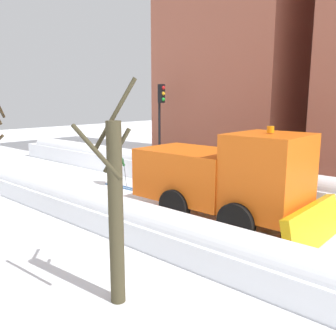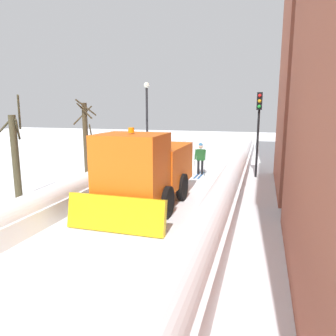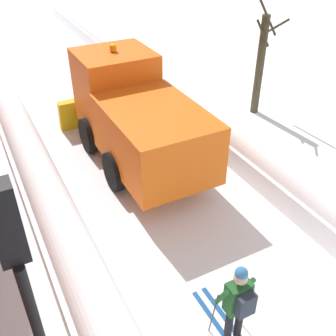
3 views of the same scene
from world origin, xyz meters
name	(u,v)px [view 1 (image 1 of 3)]	position (x,y,z in m)	size (l,w,h in m)	color
ground_plane	(248,227)	(0.00, 10.00, 0.00)	(80.00, 80.00, 0.00)	white
snowbank_left	(290,190)	(-2.87, 10.00, 0.62)	(1.10, 36.00, 1.31)	white
snowbank_right	(190,239)	(2.87, 10.00, 0.48)	(1.10, 36.00, 1.09)	white
plow_truck	(226,177)	(0.12, 9.23, 1.48)	(3.20, 5.98, 3.12)	orange
skier	(116,164)	(-0.79, 2.92, 1.00)	(0.62, 1.80, 1.81)	black
traffic_light_pole	(161,112)	(-3.84, 2.80, 3.17)	(0.28, 0.42, 4.53)	black
bare_tree_mid	(115,209)	(5.32, 10.17, 1.86)	(0.99, 1.25, 4.25)	#413A26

